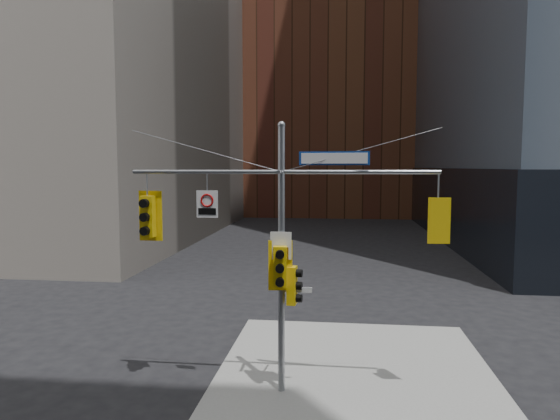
% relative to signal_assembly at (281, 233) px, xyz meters
% --- Properties ---
extents(sidewalk_corner, '(8.00, 8.00, 0.15)m').
position_rel_signal_assembly_xyz_m(sidewalk_corner, '(2.00, 2.01, -4.34)').
color(sidewalk_corner, gray).
rests_on(sidewalk_corner, ground).
extents(brick_midrise, '(26.00, 20.00, 28.00)m').
position_rel_signal_assembly_xyz_m(brick_midrise, '(0.00, 56.01, 9.58)').
color(brick_midrise, brown).
rests_on(brick_midrise, ground).
extents(signal_assembly, '(8.00, 0.80, 7.30)m').
position_rel_signal_assembly_xyz_m(signal_assembly, '(0.00, 0.00, 0.00)').
color(signal_assembly, gray).
rests_on(signal_assembly, ground).
extents(traffic_light_west_arm, '(0.65, 0.52, 1.37)m').
position_rel_signal_assembly_xyz_m(traffic_light_west_arm, '(-3.62, 0.01, 0.38)').
color(traffic_light_west_arm, yellow).
rests_on(traffic_light_west_arm, ground).
extents(traffic_light_east_arm, '(0.55, 0.44, 1.15)m').
position_rel_signal_assembly_xyz_m(traffic_light_east_arm, '(3.95, 0.00, 0.38)').
color(traffic_light_east_arm, yellow).
rests_on(traffic_light_east_arm, ground).
extents(traffic_light_pole_side, '(0.41, 0.35, 1.01)m').
position_rel_signal_assembly_xyz_m(traffic_light_pole_side, '(0.32, 0.00, -1.40)').
color(traffic_light_pole_side, yellow).
rests_on(traffic_light_pole_side, ground).
extents(traffic_light_pole_front, '(0.63, 0.52, 1.32)m').
position_rel_signal_assembly_xyz_m(traffic_light_pole_front, '(-0.00, -0.27, -0.85)').
color(traffic_light_pole_front, yellow).
rests_on(traffic_light_pole_front, ground).
extents(street_sign_blade, '(1.80, 0.26, 0.35)m').
position_rel_signal_assembly_xyz_m(street_sign_blade, '(1.35, 0.00, 1.93)').
color(street_sign_blade, navy).
rests_on(street_sign_blade, ground).
extents(regulatory_sign_arm, '(0.58, 0.08, 0.72)m').
position_rel_signal_assembly_xyz_m(regulatory_sign_arm, '(-1.97, -0.02, 0.76)').
color(regulatory_sign_arm, silver).
rests_on(regulatory_sign_arm, ground).
extents(regulatory_sign_pole, '(0.55, 0.04, 0.72)m').
position_rel_signal_assembly_xyz_m(regulatory_sign_pole, '(0.00, -0.11, -0.34)').
color(regulatory_sign_pole, silver).
rests_on(regulatory_sign_pole, ground).
extents(street_blade_ew, '(0.72, 0.03, 0.14)m').
position_rel_signal_assembly_xyz_m(street_blade_ew, '(0.45, 0.01, -1.50)').
color(street_blade_ew, silver).
rests_on(street_blade_ew, ground).
extents(street_blade_ns, '(0.11, 0.67, 0.13)m').
position_rel_signal_assembly_xyz_m(street_blade_ns, '(0.00, 0.46, -1.45)').
color(street_blade_ns, '#145926').
rests_on(street_blade_ns, ground).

